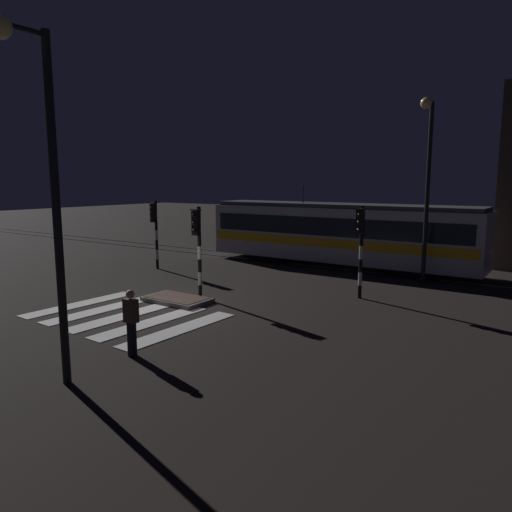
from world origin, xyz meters
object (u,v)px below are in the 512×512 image
at_px(traffic_light_corner_far_left, 155,224).
at_px(street_lamp_trackside_right, 427,171).
at_px(traffic_light_corner_far_right, 361,238).
at_px(street_lamp_near_kerb, 43,167).
at_px(pedestrian_waiting_at_kerb, 131,322).
at_px(traffic_light_median_centre, 198,238).
at_px(tram, 339,233).

bearing_deg(traffic_light_corner_far_left, street_lamp_trackside_right, 17.40).
relative_size(traffic_light_corner_far_right, street_lamp_trackside_right, 0.46).
bearing_deg(street_lamp_near_kerb, pedestrian_waiting_at_kerb, 92.59).
height_order(traffic_light_median_centre, traffic_light_corner_far_left, traffic_light_median_centre).
bearing_deg(pedestrian_waiting_at_kerb, tram, 94.60).
distance_m(traffic_light_corner_far_right, street_lamp_trackside_right, 4.75).
bearing_deg(tram, pedestrian_waiting_at_kerb, -85.40).
relative_size(street_lamp_trackside_right, tram, 0.53).
distance_m(traffic_light_corner_far_left, street_lamp_trackside_right, 12.89).
height_order(traffic_light_median_centre, street_lamp_trackside_right, street_lamp_trackside_right).
distance_m(traffic_light_median_centre, pedestrian_waiting_at_kerb, 6.32).
bearing_deg(street_lamp_near_kerb, tram, 94.34).
bearing_deg(traffic_light_corner_far_right, tram, 121.26).
distance_m(traffic_light_corner_far_right, traffic_light_median_centre, 6.03).
distance_m(street_lamp_near_kerb, tram, 17.26).
relative_size(traffic_light_corner_far_right, tram, 0.24).
xyz_separation_m(traffic_light_median_centre, street_lamp_near_kerb, (2.74, -7.74, 2.38)).
bearing_deg(tram, street_lamp_near_kerb, -85.66).
relative_size(traffic_light_median_centre, tram, 0.24).
xyz_separation_m(traffic_light_corner_far_left, pedestrian_waiting_at_kerb, (8.44, -8.96, -1.38)).
bearing_deg(traffic_light_median_centre, street_lamp_trackside_right, 48.89).
xyz_separation_m(traffic_light_median_centre, tram, (1.45, 9.23, -0.53)).
height_order(street_lamp_near_kerb, tram, street_lamp_near_kerb).
height_order(traffic_light_corner_far_right, street_lamp_trackside_right, street_lamp_trackside_right).
relative_size(traffic_light_median_centre, street_lamp_trackside_right, 0.45).
bearing_deg(street_lamp_trackside_right, pedestrian_waiting_at_kerb, -105.87).
bearing_deg(tram, traffic_light_corner_far_right, -58.74).
bearing_deg(traffic_light_corner_far_right, pedestrian_waiting_at_kerb, -105.01).
bearing_deg(traffic_light_median_centre, traffic_light_corner_far_right, 33.53).
distance_m(traffic_light_corner_far_left, pedestrian_waiting_at_kerb, 12.39).
distance_m(traffic_light_corner_far_right, street_lamp_near_kerb, 11.55).
distance_m(traffic_light_corner_far_left, street_lamp_near_kerb, 14.24).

